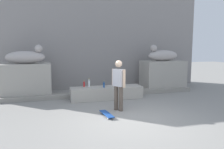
# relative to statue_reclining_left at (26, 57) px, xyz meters

# --- Properties ---
(ground_plane) EXTENTS (40.00, 40.00, 0.00)m
(ground_plane) POSITION_rel_statue_reclining_left_xyz_m (3.12, -3.97, -1.70)
(ground_plane) COLOR gray
(facade_wall) EXTENTS (11.37, 0.60, 5.18)m
(facade_wall) POSITION_rel_statue_reclining_left_xyz_m (3.12, 1.54, 0.89)
(facade_wall) COLOR gray
(facade_wall) RESTS_ON ground_plane
(pedestal_left) EXTENTS (2.01, 1.19, 1.41)m
(pedestal_left) POSITION_rel_statue_reclining_left_xyz_m (-0.04, 0.01, -0.99)
(pedestal_left) COLOR #A39E93
(pedestal_left) RESTS_ON ground_plane
(pedestal_right) EXTENTS (2.01, 1.19, 1.41)m
(pedestal_right) POSITION_rel_statue_reclining_left_xyz_m (6.28, 0.01, -0.99)
(pedestal_right) COLOR #A39E93
(pedestal_right) RESTS_ON ground_plane
(statue_reclining_left) EXTENTS (1.67, 0.80, 0.78)m
(statue_reclining_left) POSITION_rel_statue_reclining_left_xyz_m (0.00, 0.00, 0.00)
(statue_reclining_left) COLOR #B4ABA7
(statue_reclining_left) RESTS_ON pedestal_left
(statue_reclining_right) EXTENTS (1.64, 0.70, 0.78)m
(statue_reclining_right) POSITION_rel_statue_reclining_left_xyz_m (6.24, 0.00, 0.00)
(statue_reclining_right) COLOR #B4ABA7
(statue_reclining_right) RESTS_ON pedestal_right
(ledge_block) EXTENTS (2.91, 0.73, 0.49)m
(ledge_block) POSITION_rel_statue_reclining_left_xyz_m (3.12, -1.19, -1.45)
(ledge_block) COLOR #A39E93
(ledge_block) RESTS_ON ground_plane
(skater) EXTENTS (0.37, 0.46, 1.67)m
(skater) POSITION_rel_statue_reclining_left_xyz_m (3.11, -2.86, -0.78)
(skater) COLOR brown
(skater) RESTS_ON ground_plane
(skateboard) EXTENTS (0.29, 0.82, 0.08)m
(skateboard) POSITION_rel_statue_reclining_left_xyz_m (2.58, -3.34, -1.63)
(skateboard) COLOR navy
(skateboard) RESTS_ON ground_plane
(bottle_red) EXTENTS (0.07, 0.07, 0.26)m
(bottle_red) POSITION_rel_statue_reclining_left_xyz_m (2.25, -0.93, -1.10)
(bottle_red) COLOR red
(bottle_red) RESTS_ON ledge_block
(bottle_blue) EXTENTS (0.06, 0.06, 0.27)m
(bottle_blue) POSITION_rel_statue_reclining_left_xyz_m (2.98, -1.30, -1.10)
(bottle_blue) COLOR #194C99
(bottle_blue) RESTS_ON ledge_block
(bottle_clear) EXTENTS (0.07, 0.07, 0.33)m
(bottle_clear) POSITION_rel_statue_reclining_left_xyz_m (2.44, -0.97, -1.07)
(bottle_clear) COLOR silver
(bottle_clear) RESTS_ON ledge_block
(stair_step) EXTENTS (8.33, 0.50, 0.18)m
(stair_step) POSITION_rel_statue_reclining_left_xyz_m (3.12, -0.61, -1.61)
(stair_step) COLOR gray
(stair_step) RESTS_ON ground_plane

